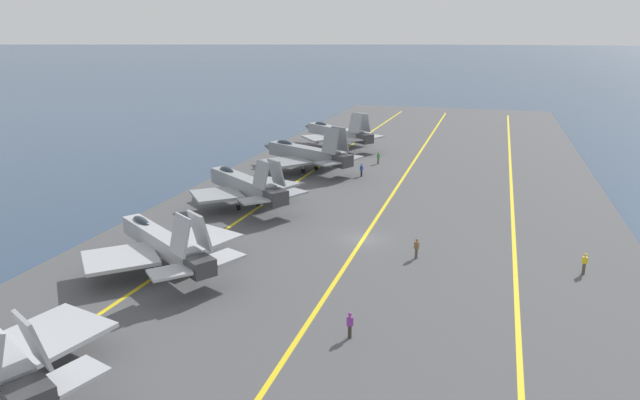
{
  "coord_description": "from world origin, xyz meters",
  "views": [
    {
      "loc": [
        -48.77,
        -10.43,
        18.7
      ],
      "look_at": [
        2.94,
        5.08,
        2.9
      ],
      "focal_mm": 32.0,
      "sensor_mm": 36.0,
      "label": 1
    }
  ],
  "objects_px": {
    "parked_jet_fifth": "(336,133)",
    "crew_purple_vest": "(350,324)",
    "parked_jet_second": "(162,243)",
    "crew_blue_vest": "(362,169)",
    "parked_jet_third": "(244,185)",
    "crew_yellow_vest": "(585,263)",
    "parked_jet_fourth": "(305,153)",
    "crew_brown_vest": "(417,248)",
    "crew_green_vest": "(378,157)"
  },
  "relations": [
    {
      "from": "parked_jet_fifth",
      "to": "crew_purple_vest",
      "type": "xyz_separation_m",
      "value": [
        -59.68,
        -17.0,
        -1.55
      ]
    },
    {
      "from": "parked_jet_third",
      "to": "crew_blue_vest",
      "type": "xyz_separation_m",
      "value": [
        17.06,
        -9.33,
        -1.52
      ]
    },
    {
      "from": "parked_jet_second",
      "to": "crew_brown_vest",
      "type": "xyz_separation_m",
      "value": [
        8.05,
        -19.29,
        -1.26
      ]
    },
    {
      "from": "crew_brown_vest",
      "to": "crew_blue_vest",
      "type": "bearing_deg",
      "value": 21.92
    },
    {
      "from": "parked_jet_fourth",
      "to": "crew_yellow_vest",
      "type": "bearing_deg",
      "value": -130.37
    },
    {
      "from": "parked_jet_second",
      "to": "parked_jet_third",
      "type": "height_order",
      "value": "parked_jet_third"
    },
    {
      "from": "parked_jet_third",
      "to": "crew_brown_vest",
      "type": "height_order",
      "value": "parked_jet_third"
    },
    {
      "from": "parked_jet_third",
      "to": "crew_blue_vest",
      "type": "bearing_deg",
      "value": -28.66
    },
    {
      "from": "crew_purple_vest",
      "to": "crew_brown_vest",
      "type": "xyz_separation_m",
      "value": [
        14.39,
        -2.24,
        0.01
      ]
    },
    {
      "from": "crew_purple_vest",
      "to": "parked_jet_fifth",
      "type": "bearing_deg",
      "value": 15.9
    },
    {
      "from": "crew_purple_vest",
      "to": "crew_green_vest",
      "type": "xyz_separation_m",
      "value": [
        49.4,
        7.89,
        0.01
      ]
    },
    {
      "from": "crew_purple_vest",
      "to": "parked_jet_third",
      "type": "bearing_deg",
      "value": 36.52
    },
    {
      "from": "parked_jet_fourth",
      "to": "parked_jet_fifth",
      "type": "height_order",
      "value": "parked_jet_fourth"
    },
    {
      "from": "parked_jet_third",
      "to": "parked_jet_fourth",
      "type": "relative_size",
      "value": 0.9
    },
    {
      "from": "crew_green_vest",
      "to": "parked_jet_third",
      "type": "bearing_deg",
      "value": 158.49
    },
    {
      "from": "parked_jet_fifth",
      "to": "crew_yellow_vest",
      "type": "height_order",
      "value": "parked_jet_fifth"
    },
    {
      "from": "parked_jet_second",
      "to": "crew_yellow_vest",
      "type": "distance_m",
      "value": 33.54
    },
    {
      "from": "parked_jet_third",
      "to": "parked_jet_fourth",
      "type": "height_order",
      "value": "parked_jet_fourth"
    },
    {
      "from": "crew_yellow_vest",
      "to": "crew_blue_vest",
      "type": "height_order",
      "value": "crew_yellow_vest"
    },
    {
      "from": "parked_jet_second",
      "to": "parked_jet_fifth",
      "type": "bearing_deg",
      "value": -0.05
    },
    {
      "from": "crew_green_vest",
      "to": "crew_yellow_vest",
      "type": "bearing_deg",
      "value": -146.02
    },
    {
      "from": "crew_green_vest",
      "to": "parked_jet_fourth",
      "type": "bearing_deg",
      "value": 129.1
    },
    {
      "from": "crew_purple_vest",
      "to": "crew_blue_vest",
      "type": "height_order",
      "value": "crew_purple_vest"
    },
    {
      "from": "parked_jet_fourth",
      "to": "parked_jet_third",
      "type": "bearing_deg",
      "value": 176.49
    },
    {
      "from": "parked_jet_fifth",
      "to": "crew_yellow_vest",
      "type": "relative_size",
      "value": 9.24
    },
    {
      "from": "parked_jet_second",
      "to": "crew_purple_vest",
      "type": "height_order",
      "value": "parked_jet_second"
    },
    {
      "from": "crew_brown_vest",
      "to": "parked_jet_third",
      "type": "bearing_deg",
      "value": 64.19
    },
    {
      "from": "crew_purple_vest",
      "to": "crew_brown_vest",
      "type": "height_order",
      "value": "crew_brown_vest"
    },
    {
      "from": "parked_jet_fourth",
      "to": "crew_brown_vest",
      "type": "xyz_separation_m",
      "value": [
        -27.81,
        -18.99,
        -1.47
      ]
    },
    {
      "from": "parked_jet_second",
      "to": "parked_jet_fourth",
      "type": "relative_size",
      "value": 0.91
    },
    {
      "from": "parked_jet_second",
      "to": "crew_blue_vest",
      "type": "distance_m",
      "value": 35.88
    },
    {
      "from": "parked_jet_fifth",
      "to": "crew_brown_vest",
      "type": "xyz_separation_m",
      "value": [
        -45.29,
        -19.24,
        -1.54
      ]
    },
    {
      "from": "parked_jet_third",
      "to": "parked_jet_second",
      "type": "bearing_deg",
      "value": -177.39
    },
    {
      "from": "parked_jet_fourth",
      "to": "parked_jet_fifth",
      "type": "xyz_separation_m",
      "value": [
        17.48,
        0.25,
        0.07
      ]
    },
    {
      "from": "parked_jet_fourth",
      "to": "crew_purple_vest",
      "type": "height_order",
      "value": "parked_jet_fourth"
    },
    {
      "from": "parked_jet_second",
      "to": "crew_green_vest",
      "type": "distance_m",
      "value": 44.04
    },
    {
      "from": "parked_jet_second",
      "to": "crew_green_vest",
      "type": "relative_size",
      "value": 8.41
    },
    {
      "from": "parked_jet_third",
      "to": "parked_jet_fourth",
      "type": "distance_m",
      "value": 18.12
    },
    {
      "from": "crew_purple_vest",
      "to": "crew_blue_vest",
      "type": "xyz_separation_m",
      "value": [
        41.17,
        8.53,
        -0.01
      ]
    },
    {
      "from": "crew_green_vest",
      "to": "crew_blue_vest",
      "type": "bearing_deg",
      "value": 175.55
    },
    {
      "from": "crew_yellow_vest",
      "to": "crew_blue_vest",
      "type": "distance_m",
      "value": 35.51
    },
    {
      "from": "crew_blue_vest",
      "to": "crew_brown_vest",
      "type": "relative_size",
      "value": 0.99
    },
    {
      "from": "parked_jet_fourth",
      "to": "crew_purple_vest",
      "type": "relative_size",
      "value": 9.29
    },
    {
      "from": "parked_jet_third",
      "to": "parked_jet_fifth",
      "type": "bearing_deg",
      "value": -1.39
    },
    {
      "from": "parked_jet_fourth",
      "to": "crew_purple_vest",
      "type": "xyz_separation_m",
      "value": [
        -42.2,
        -16.75,
        -1.48
      ]
    },
    {
      "from": "parked_jet_fourth",
      "to": "parked_jet_fifth",
      "type": "bearing_deg",
      "value": 0.82
    },
    {
      "from": "crew_green_vest",
      "to": "crew_blue_vest",
      "type": "height_order",
      "value": "crew_green_vest"
    },
    {
      "from": "crew_yellow_vest",
      "to": "parked_jet_fifth",
      "type": "bearing_deg",
      "value": 35.85
    },
    {
      "from": "crew_yellow_vest",
      "to": "crew_green_vest",
      "type": "xyz_separation_m",
      "value": [
        34.49,
        23.25,
        0.02
      ]
    },
    {
      "from": "parked_jet_second",
      "to": "parked_jet_third",
      "type": "relative_size",
      "value": 1.02
    }
  ]
}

